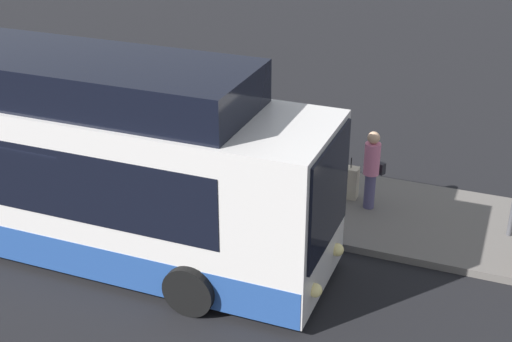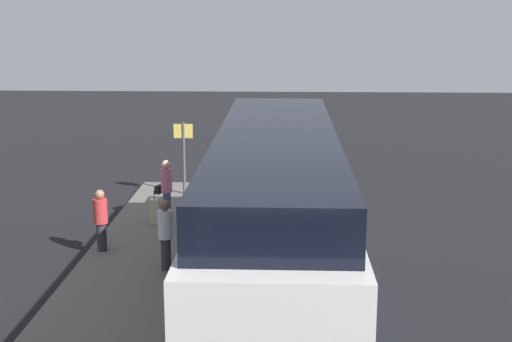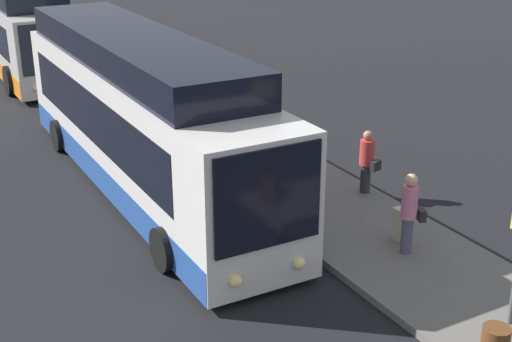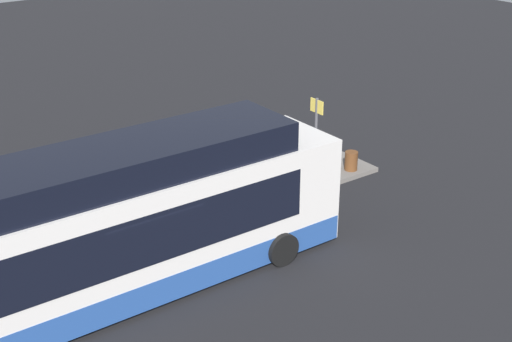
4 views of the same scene
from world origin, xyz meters
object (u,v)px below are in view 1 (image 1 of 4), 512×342
object	(u,v)px
passenger_with_bags	(372,166)
passenger_boarding	(175,149)
bus_lead	(16,153)
passenger_waiting	(261,131)
suitcase	(350,183)

from	to	relation	value
passenger_with_bags	passenger_boarding	bearing A→B (deg)	-149.04
passenger_with_bags	bus_lead	bearing A→B (deg)	-130.66
passenger_waiting	passenger_with_bags	bearing A→B (deg)	53.30
bus_lead	passenger_waiting	xyz separation A→B (m)	(3.37, 4.44, -0.74)
bus_lead	passenger_boarding	size ratio (longest dim) A/B	7.40
bus_lead	suitcase	bearing A→B (deg)	31.42
suitcase	passenger_boarding	bearing A→B (deg)	-165.78
bus_lead	passenger_waiting	bearing A→B (deg)	52.78
passenger_boarding	passenger_with_bags	xyz separation A→B (m)	(4.20, 0.67, 0.02)
suitcase	passenger_with_bags	bearing A→B (deg)	-27.81
bus_lead	passenger_boarding	xyz separation A→B (m)	(2.08, 2.60, -0.66)
bus_lead	passenger_boarding	distance (m)	3.39
passenger_waiting	suitcase	xyz separation A→B (m)	(2.41, -0.91, -0.49)
passenger_boarding	suitcase	bearing A→B (deg)	-147.36
bus_lead	passenger_waiting	size ratio (longest dim) A/B	7.89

